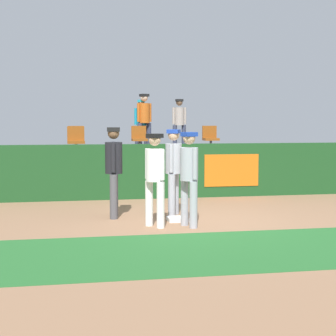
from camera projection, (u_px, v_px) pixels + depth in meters
The scene contains 16 objects.
ground_plane at pixel (190, 221), 11.34m from camera, with size 60.00×60.00×0.00m, color #936B4C.
grass_foreground_strip at pixel (228, 250), 8.79m from camera, with size 18.00×2.80×0.01m, color #26662B.
first_base at pixel (177, 219), 11.35m from camera, with size 0.40×0.40×0.08m, color white.
player_fielder_home at pixel (155, 173), 10.65m from camera, with size 0.47×0.58×1.79m.
player_runner_visitor at pixel (189, 172), 10.65m from camera, with size 0.44×0.49×1.81m.
player_coach_visitor at pixel (174, 166), 11.95m from camera, with size 0.47×0.48×1.85m.
player_umpire at pixel (114, 166), 11.67m from camera, with size 0.41×0.53×1.89m.
field_wall at pixel (160, 171), 14.72m from camera, with size 18.00×0.26×1.43m.
bleacher_platform at pixel (145, 170), 17.25m from camera, with size 18.00×4.80×1.04m, color #59595E.
seat_back_left at pixel (76, 138), 17.44m from camera, with size 0.48×0.44×0.84m.
seat_front_left at pixel (76, 140), 15.66m from camera, with size 0.48×0.44×0.84m.
seat_back_center at pixel (139, 137), 17.81m from camera, with size 0.47×0.44×0.84m.
seat_back_right at pixel (210, 137), 18.26m from camera, with size 0.48×0.44×0.84m.
spectator_hooded at pixel (179, 121), 19.01m from camera, with size 0.49×0.33×1.73m.
spectator_capped at pixel (141, 121), 18.72m from camera, with size 0.46×0.40×1.70m.
spectator_casual at pixel (144, 118), 18.53m from camera, with size 0.50×0.46×1.88m.
Camera 1 is at (-2.57, -10.92, 2.01)m, focal length 59.87 mm.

